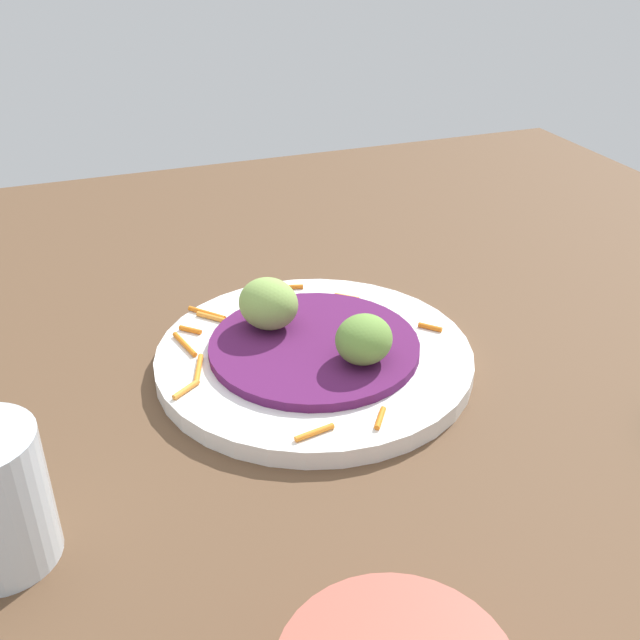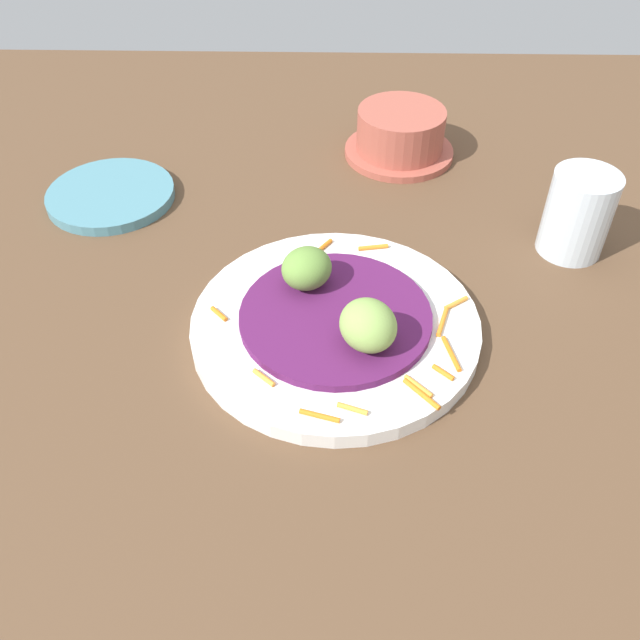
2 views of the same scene
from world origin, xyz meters
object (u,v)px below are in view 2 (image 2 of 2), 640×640
Objects in this scene: main_plate at (335,326)px; water_glass at (578,214)px; guac_scoop_center at (368,325)px; guac_scoop_left at (307,269)px; side_plate_small at (111,195)px; terracotta_bowl at (400,135)px.

main_plate is 2.98× the size of water_glass.
water_glass is (-15.56, 20.10, -0.07)cm from guac_scoop_center.
guac_scoop_left is 27.03cm from side_plate_small.
water_glass reaches higher than side_plate_small.
guac_scoop_center reaches higher than terracotta_bowl.
side_plate_small is 1.07× the size of terracotta_bowl.
side_plate_small is 1.63× the size of water_glass.
guac_scoop_left is at bearing 53.01° from side_plate_small.
side_plate_small is (-16.13, -21.42, -3.39)cm from guac_scoop_left.
guac_scoop_center is (3.51, 2.51, 3.46)cm from main_plate.
main_plate is 1.95× the size of terracotta_bowl.
main_plate is 30.48cm from terracotta_bowl.
guac_scoop_center is at bearing 35.63° from guac_scoop_left.
guac_scoop_left is 0.36× the size of terracotta_bowl.
guac_scoop_left is at bearing -144.37° from main_plate.
terracotta_bowl is 1.53× the size of water_glass.
main_plate is 5.03× the size of guac_scoop_center.
side_plate_small is at bearing -72.35° from terracotta_bowl.
side_plate_small is (-23.15, -26.45, -3.63)cm from guac_scoop_center.
terracotta_bowl is (-9.91, 31.16, 2.01)cm from side_plate_small.
guac_scoop_center is 33.44cm from terracotta_bowl.
water_glass is at bearing 41.31° from terracotta_bowl.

